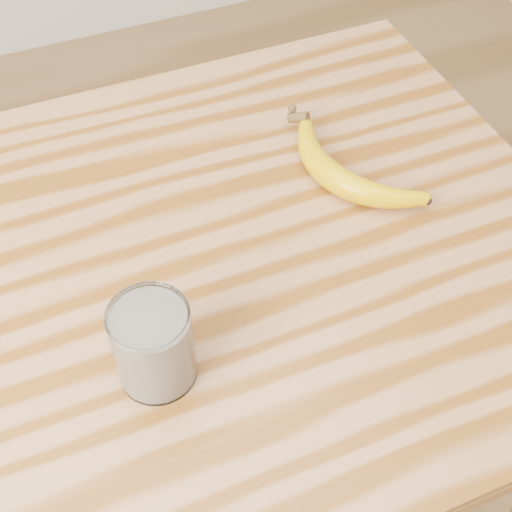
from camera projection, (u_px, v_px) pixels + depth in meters
name	position (u px, v px, depth m)	size (l,w,h in m)	color
table	(136.00, 341.00, 0.99)	(1.20, 0.80, 0.90)	#9C6A3F
smoothie_glass	(153.00, 345.00, 0.76)	(0.09, 0.09, 0.11)	white
banana	(336.00, 180.00, 0.98)	(0.12, 0.32, 0.04)	#CE9E00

